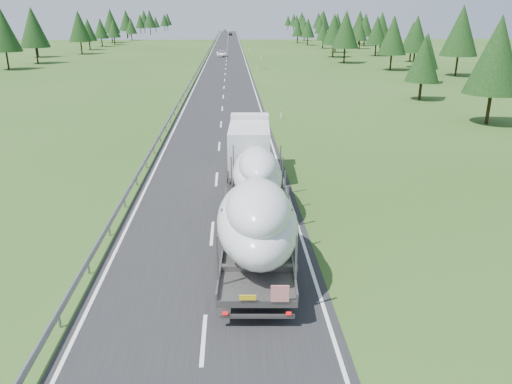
{
  "coord_description": "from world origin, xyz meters",
  "views": [
    {
      "loc": [
        1.13,
        -23.88,
        10.89
      ],
      "look_at": [
        2.31,
        0.23,
        2.19
      ],
      "focal_mm": 35.0,
      "sensor_mm": 36.0,
      "label": 1
    }
  ],
  "objects_px": {
    "highway_sign": "(261,60)",
    "boat_truck": "(255,184)",
    "distant_car_blue": "(225,30)",
    "distant_van": "(222,54)",
    "distant_car_dark": "(230,34)"
  },
  "relations": [
    {
      "from": "distant_van",
      "to": "distant_car_dark",
      "type": "xyz_separation_m",
      "value": [
        2.4,
        127.58,
        -0.06
      ]
    },
    {
      "from": "distant_car_blue",
      "to": "distant_car_dark",
      "type": "bearing_deg",
      "value": -87.82
    },
    {
      "from": "highway_sign",
      "to": "distant_car_dark",
      "type": "relative_size",
      "value": 0.64
    },
    {
      "from": "highway_sign",
      "to": "distant_car_blue",
      "type": "xyz_separation_m",
      "value": [
        -9.57,
        219.75,
        -1.15
      ]
    },
    {
      "from": "boat_truck",
      "to": "distant_van",
      "type": "height_order",
      "value": "boat_truck"
    },
    {
      "from": "highway_sign",
      "to": "boat_truck",
      "type": "height_order",
      "value": "boat_truck"
    },
    {
      "from": "distant_car_dark",
      "to": "distant_car_blue",
      "type": "xyz_separation_m",
      "value": [
        -3.49,
        60.53,
        -0.04
      ]
    },
    {
      "from": "distant_van",
      "to": "distant_car_blue",
      "type": "xyz_separation_m",
      "value": [
        -1.09,
        188.11,
        -0.09
      ]
    },
    {
      "from": "boat_truck",
      "to": "distant_car_blue",
      "type": "bearing_deg",
      "value": 90.9
    },
    {
      "from": "distant_car_blue",
      "to": "distant_van",
      "type": "bearing_deg",
      "value": -90.79
    },
    {
      "from": "boat_truck",
      "to": "distant_van",
      "type": "bearing_deg",
      "value": 91.86
    },
    {
      "from": "boat_truck",
      "to": "distant_car_dark",
      "type": "distance_m",
      "value": 238.26
    },
    {
      "from": "highway_sign",
      "to": "distant_car_blue",
      "type": "distance_m",
      "value": 219.97
    },
    {
      "from": "distant_van",
      "to": "distant_car_dark",
      "type": "distance_m",
      "value": 127.61
    },
    {
      "from": "distant_van",
      "to": "distant_car_blue",
      "type": "distance_m",
      "value": 188.11
    }
  ]
}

